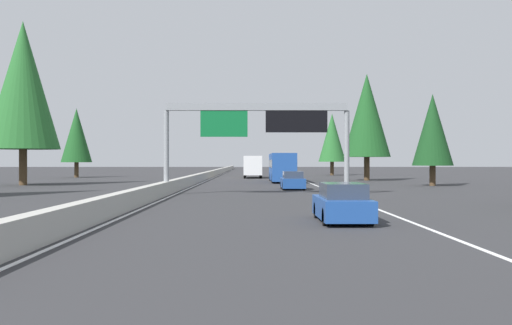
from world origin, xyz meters
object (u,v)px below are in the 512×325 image
at_px(conifer_left_mid, 76,135).
at_px(sedan_far_center, 293,181).
at_px(conifer_right_mid, 367,116).
at_px(box_truck_mid_left, 253,166).
at_px(sign_gantry_overhead, 259,122).
at_px(conifer_left_near, 23,85).
at_px(conifer_right_near, 433,130).
at_px(bus_mid_right, 282,166).
at_px(sedan_near_right, 342,204).
at_px(conifer_right_far, 332,138).

bearing_deg(conifer_left_mid, sedan_far_center, -140.99).
xyz_separation_m(sedan_far_center, conifer_right_mid, (21.72, -10.25, 6.97)).
height_order(conifer_right_mid, conifer_left_mid, conifer_right_mid).
xyz_separation_m(sedan_far_center, box_truck_mid_left, (31.91, 3.19, 0.93)).
xyz_separation_m(sign_gantry_overhead, conifer_left_mid, (41.48, 24.89, 0.87)).
relative_size(box_truck_mid_left, conifer_left_near, 0.55).
bearing_deg(conifer_right_mid, conifer_left_near, 110.85).
height_order(conifer_right_near, conifer_left_near, conifer_left_near).
relative_size(bus_mid_right, conifer_right_mid, 0.91).
xyz_separation_m(conifer_left_near, conifer_left_mid, (25.86, 2.71, -3.63)).
bearing_deg(conifer_left_mid, box_truck_mid_left, -95.27).
relative_size(sedan_far_center, conifer_left_near, 0.28).
height_order(sedan_near_right, conifer_left_mid, conifer_left_mid).
relative_size(sedan_near_right, conifer_right_mid, 0.35).
bearing_deg(conifer_right_near, sedan_far_center, 117.01).
bearing_deg(sedan_far_center, box_truck_mid_left, 5.71).
bearing_deg(conifer_right_near, sedan_near_right, 157.42).
relative_size(sedan_near_right, sedan_far_center, 1.00).
bearing_deg(box_truck_mid_left, conifer_right_mid, -127.17).
bearing_deg(conifer_left_mid, conifer_left_near, -174.02).
relative_size(sign_gantry_overhead, conifer_right_near, 1.49).
distance_m(sedan_near_right, conifer_left_mid, 65.69).
distance_m(sign_gantry_overhead, conifer_left_mid, 48.38).
height_order(sedan_far_center, bus_mid_right, bus_mid_right).
xyz_separation_m(bus_mid_right, conifer_left_near, (-8.66, 24.95, 7.75)).
xyz_separation_m(conifer_right_far, conifer_left_mid, (-12.17, 37.18, -0.16)).
bearing_deg(box_truck_mid_left, bus_mid_right, -168.01).
relative_size(sedan_far_center, conifer_right_mid, 0.35).
xyz_separation_m(sedan_far_center, conifer_right_far, (46.33, -9.50, 5.31)).
height_order(box_truck_mid_left, conifer_left_near, conifer_left_near).
xyz_separation_m(sedan_near_right, sedan_far_center, (25.12, 0.14, 0.00)).
height_order(conifer_right_near, conifer_right_mid, conifer_right_mid).
distance_m(bus_mid_right, conifer_right_near, 17.18).
relative_size(conifer_right_near, conifer_left_mid, 0.89).
bearing_deg(box_truck_mid_left, conifer_left_near, 137.31).
xyz_separation_m(bus_mid_right, conifer_right_near, (-10.12, -13.45, 3.44)).
bearing_deg(conifer_left_near, sign_gantry_overhead, -125.16).
xyz_separation_m(sedan_near_right, bus_mid_right, (42.09, 0.16, 1.03)).
distance_m(box_truck_mid_left, conifer_left_near, 33.06).
distance_m(sedan_near_right, conifer_right_near, 34.92).
bearing_deg(conifer_left_mid, conifer_right_near, -123.60).
xyz_separation_m(conifer_right_near, conifer_right_far, (39.48, 3.93, 0.83)).
bearing_deg(conifer_right_near, bus_mid_right, 53.05).
xyz_separation_m(sign_gantry_overhead, bus_mid_right, (24.29, -2.77, -3.25)).
distance_m(conifer_right_far, conifer_left_near, 51.44).
distance_m(conifer_right_near, conifer_left_near, 38.67).
height_order(bus_mid_right, conifer_left_mid, conifer_left_mid).
xyz_separation_m(sedan_near_right, conifer_left_near, (33.42, 25.11, 8.78)).
distance_m(bus_mid_right, conifer_right_far, 31.16).
height_order(sign_gantry_overhead, sedan_far_center, sign_gantry_overhead).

